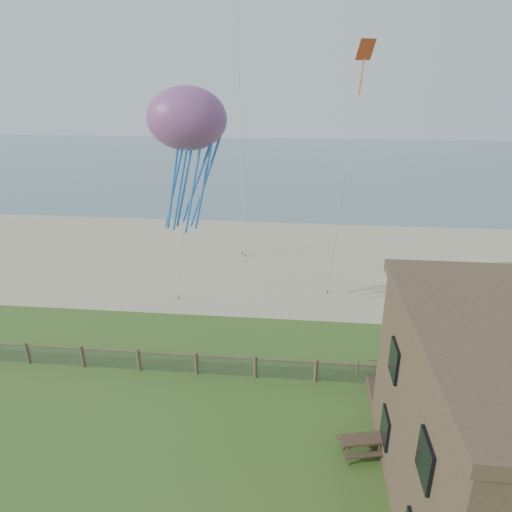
% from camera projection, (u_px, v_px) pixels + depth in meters
% --- Properties ---
extents(ground, '(160.00, 160.00, 0.00)m').
position_uv_depth(ground, '(239.00, 473.00, 17.42)').
color(ground, '#3C6021').
rests_on(ground, ground).
extents(sand_beach, '(72.00, 20.00, 0.02)m').
position_uv_depth(sand_beach, '(275.00, 259.00, 37.76)').
color(sand_beach, tan).
rests_on(sand_beach, ground).
extents(ocean, '(160.00, 68.00, 0.02)m').
position_uv_depth(ocean, '(291.00, 164.00, 78.46)').
color(ocean, slate).
rests_on(ocean, ground).
extents(chainlink_fence, '(36.20, 0.20, 1.25)m').
position_uv_depth(chainlink_fence, '(255.00, 368.00, 22.77)').
color(chainlink_fence, brown).
rests_on(chainlink_fence, ground).
extents(picnic_table, '(1.93, 1.61, 0.72)m').
position_uv_depth(picnic_table, '(361.00, 446.00, 18.22)').
color(picnic_table, brown).
rests_on(picnic_table, ground).
extents(octopus_kite, '(4.65, 4.05, 7.99)m').
position_uv_depth(octopus_kite, '(189.00, 159.00, 24.33)').
color(octopus_kite, '#FF2828').
extents(kite_red, '(1.61, 1.84, 2.22)m').
position_uv_depth(kite_red, '(365.00, 61.00, 22.60)').
color(kite_red, '#E04927').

